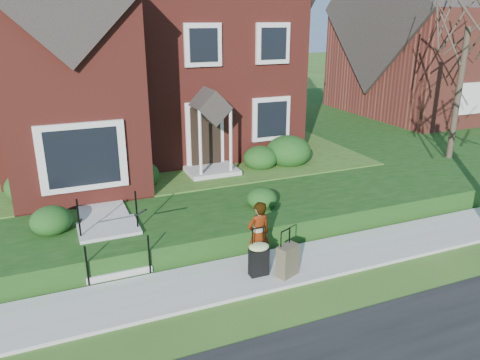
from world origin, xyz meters
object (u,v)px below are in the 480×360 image
suitcase_black (259,257)px  woman (259,235)px  suitcase_olive (288,260)px  front_steps (112,243)px

suitcase_black → woman: bearing=67.8°
woman → suitcase_black: 0.52m
suitcase_black → suitcase_olive: size_ratio=1.03×
front_steps → suitcase_olive: 4.07m
woman → suitcase_olive: 0.85m
woman → suitcase_black: woman is taller
front_steps → suitcase_black: size_ratio=1.84×
suitcase_olive → woman: bearing=102.8°
woman → suitcase_black: bearing=59.7°
suitcase_olive → front_steps: bearing=123.7°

